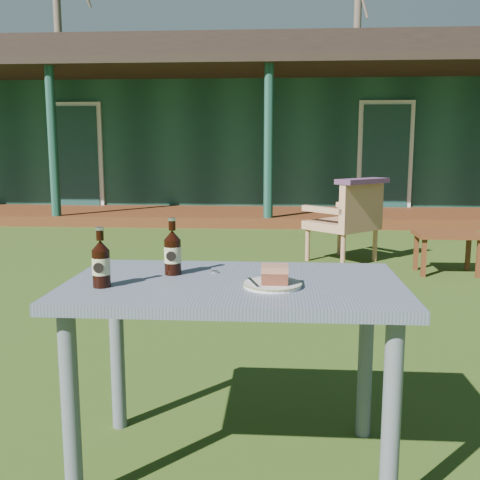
# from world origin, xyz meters

# --- Properties ---
(ground) EXTENTS (80.00, 80.00, 0.00)m
(ground) POSITION_xyz_m (0.00, 0.00, 0.00)
(ground) COLOR #334916
(pavilion) EXTENTS (15.80, 8.30, 3.45)m
(pavilion) POSITION_xyz_m (-0.00, 9.39, 1.61)
(pavilion) COLOR #194236
(pavilion) RESTS_ON ground
(tree_left) EXTENTS (0.28, 0.28, 10.50)m
(tree_left) POSITION_xyz_m (-8.00, 17.50, 5.25)
(tree_left) COLOR brown
(tree_left) RESTS_ON ground
(tree_mid) EXTENTS (0.28, 0.28, 9.50)m
(tree_mid) POSITION_xyz_m (3.00, 18.50, 4.75)
(tree_mid) COLOR brown
(tree_mid) RESTS_ON ground
(cafe_table) EXTENTS (1.20, 0.70, 0.72)m
(cafe_table) POSITION_xyz_m (0.00, -1.60, 0.62)
(cafe_table) COLOR #555C6C
(cafe_table) RESTS_ON ground
(plate) EXTENTS (0.20, 0.20, 0.01)m
(plate) POSITION_xyz_m (0.14, -1.68, 0.73)
(plate) COLOR silver
(plate) RESTS_ON cafe_table
(cake_slice) EXTENTS (0.09, 0.09, 0.06)m
(cake_slice) POSITION_xyz_m (0.15, -1.68, 0.77)
(cake_slice) COLOR brown
(cake_slice) RESTS_ON plate
(fork) EXTENTS (0.05, 0.14, 0.00)m
(fork) POSITION_xyz_m (0.07, -1.69, 0.74)
(fork) COLOR silver
(fork) RESTS_ON plate
(cola_bottle_near) EXTENTS (0.06, 0.07, 0.21)m
(cola_bottle_near) POSITION_xyz_m (-0.24, -1.51, 0.81)
(cola_bottle_near) COLOR black
(cola_bottle_near) RESTS_ON cafe_table
(cola_bottle_far) EXTENTS (0.06, 0.06, 0.21)m
(cola_bottle_far) POSITION_xyz_m (-0.45, -1.72, 0.80)
(cola_bottle_far) COLOR black
(cola_bottle_far) RESTS_ON cafe_table
(bottle_cap) EXTENTS (0.03, 0.03, 0.01)m
(bottle_cap) POSITION_xyz_m (-0.08, -1.47, 0.72)
(bottle_cap) COLOR silver
(bottle_cap) RESTS_ON cafe_table
(armchair_left) EXTENTS (0.85, 0.85, 0.84)m
(armchair_left) POSITION_xyz_m (0.88, 2.31, 0.47)
(armchair_left) COLOR #B37A59
(armchair_left) RESTS_ON ground
(floral_throw) EXTENTS (0.60, 0.59, 0.05)m
(floral_throw) POSITION_xyz_m (1.00, 2.19, 0.86)
(floral_throw) COLOR #543050
(floral_throw) RESTS_ON armchair_left
(side_table) EXTENTS (0.60, 0.40, 0.40)m
(side_table) POSITION_xyz_m (1.76, 1.82, 0.34)
(side_table) COLOR #582C15
(side_table) RESTS_ON ground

